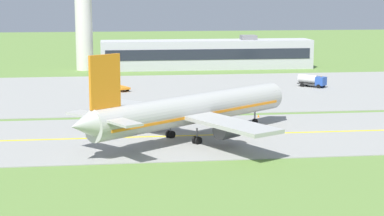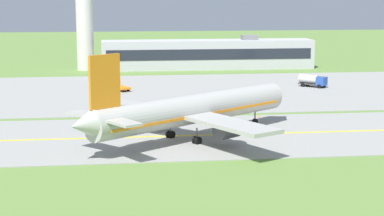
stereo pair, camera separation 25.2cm
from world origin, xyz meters
TOP-DOWN VIEW (x-y plane):
  - ground_plane at (0.00, 0.00)m, footprint 500.00×500.00m
  - taxiway_strip at (0.00, 0.00)m, footprint 240.00×28.00m
  - apron_pad at (10.00, 42.00)m, footprint 140.00×52.00m
  - taxiway_centreline at (0.00, 0.00)m, footprint 220.00×0.60m
  - airplane_lead at (3.57, -2.12)m, footprint 33.67×29.11m
  - service_truck_baggage at (-5.98, 45.37)m, footprint 4.65×6.65m
  - service_truck_catering at (35.40, 44.22)m, footprint 5.66×5.72m
  - terminal_building at (18.46, 81.20)m, footprint 55.60×8.62m
  - traffic_cone_near_edge at (16.32, 12.10)m, footprint 0.44×0.44m

SIDE VIEW (x-z plane):
  - ground_plane at x=0.00m, z-range 0.00..0.00m
  - taxiway_strip at x=0.00m, z-range 0.00..0.10m
  - apron_pad at x=10.00m, z-range 0.00..0.10m
  - taxiway_centreline at x=0.00m, z-range 0.10..0.11m
  - traffic_cone_near_edge at x=16.32m, z-range 0.00..0.60m
  - service_truck_baggage at x=-5.98m, z-range -0.11..2.48m
  - service_truck_catering at x=35.40m, z-range 0.21..2.86m
  - terminal_building at x=18.46m, z-range -0.58..8.18m
  - airplane_lead at x=3.57m, z-range -2.22..10.48m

